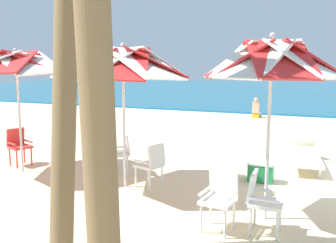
% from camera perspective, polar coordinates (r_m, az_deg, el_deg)
% --- Properties ---
extents(ground_plane, '(80.00, 80.00, 0.00)m').
position_cam_1_polar(ground_plane, '(8.45, 23.84, -8.01)').
color(ground_plane, beige).
extents(sea, '(80.00, 36.00, 0.10)m').
position_cam_1_polar(sea, '(35.77, 23.22, 4.29)').
color(sea, '#19607F').
rests_on(sea, ground).
extents(surf_foam, '(80.00, 0.70, 0.01)m').
position_cam_1_polar(surf_foam, '(17.55, 23.41, 0.35)').
color(surf_foam, white).
rests_on(surf_foam, ground).
extents(beach_umbrella_0, '(2.03, 2.03, 2.78)m').
position_cam_1_polar(beach_umbrella_0, '(5.54, 15.73, 8.89)').
color(beach_umbrella_0, silver).
rests_on(beach_umbrella_0, ground).
extents(plastic_chair_0, '(0.49, 0.51, 0.87)m').
position_cam_1_polar(plastic_chair_0, '(5.34, 8.03, -11.32)').
color(plastic_chair_0, white).
rests_on(plastic_chair_0, ground).
extents(plastic_chair_1, '(0.47, 0.44, 0.87)m').
position_cam_1_polar(plastic_chair_1, '(5.35, 14.27, -11.48)').
color(plastic_chair_1, white).
rests_on(plastic_chair_1, ground).
extents(beach_umbrella_1, '(2.60, 2.60, 2.73)m').
position_cam_1_polar(beach_umbrella_1, '(6.91, -6.99, 8.77)').
color(beach_umbrella_1, silver).
rests_on(beach_umbrella_1, ground).
extents(plastic_chair_2, '(0.57, 0.55, 0.87)m').
position_cam_1_polar(plastic_chair_2, '(6.99, -2.58, -6.44)').
color(plastic_chair_2, white).
rests_on(plastic_chair_2, ground).
extents(plastic_chair_3, '(0.63, 0.63, 0.87)m').
position_cam_1_polar(plastic_chair_3, '(7.97, -7.32, -4.62)').
color(plastic_chair_3, white).
rests_on(plastic_chair_3, ground).
extents(beach_umbrella_2, '(2.60, 2.60, 2.69)m').
position_cam_1_polar(beach_umbrella_2, '(8.45, -22.46, 8.25)').
color(beach_umbrella_2, silver).
rests_on(beach_umbrella_2, ground).
extents(plastic_chair_4, '(0.58, 0.56, 0.87)m').
position_cam_1_polar(plastic_chair_4, '(9.30, -22.16, -3.28)').
color(plastic_chair_4, red).
rests_on(plastic_chair_4, ground).
extents(sun_lounger_1, '(0.87, 2.20, 0.62)m').
position_cam_1_polar(sun_lounger_1, '(9.10, 20.40, -4.82)').
color(sun_lounger_1, white).
rests_on(sun_lounger_1, ground).
extents(cooler_box, '(0.50, 0.34, 0.40)m').
position_cam_1_polar(cooler_box, '(7.69, 14.18, -7.57)').
color(cooler_box, '#238C4C').
rests_on(cooler_box, ground).
extents(beachgoer_seated, '(0.30, 0.93, 0.92)m').
position_cam_1_polar(beachgoer_seated, '(17.14, 13.53, 1.61)').
color(beachgoer_seated, yellow).
rests_on(beachgoer_seated, ground).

